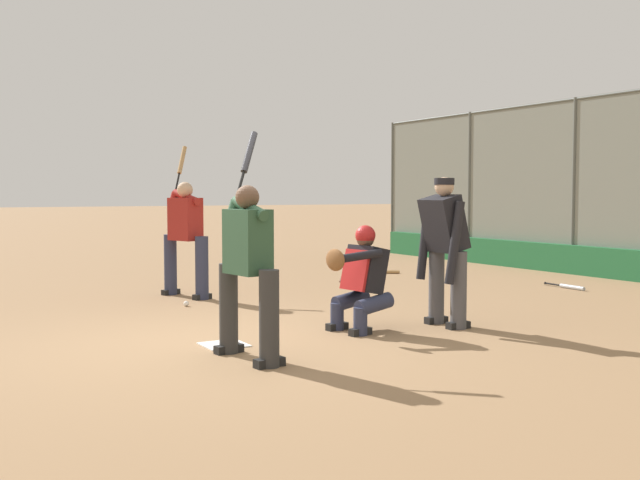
% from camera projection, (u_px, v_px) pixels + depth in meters
% --- Properties ---
extents(ground_plane, '(160.00, 160.00, 0.00)m').
position_uv_depth(ground_plane, '(224.00, 345.00, 7.58)').
color(ground_plane, '#93704C').
extents(home_plate_marker, '(0.43, 0.43, 0.01)m').
position_uv_depth(home_plate_marker, '(224.00, 345.00, 7.58)').
color(home_plate_marker, white).
rests_on(home_plate_marker, ground_plane).
extents(batter_at_plate, '(1.07, 0.57, 2.16)m').
position_uv_depth(batter_at_plate, '(248.00, 265.00, 6.87)').
color(batter_at_plate, '#333333').
rests_on(batter_at_plate, ground_plane).
extents(catcher_behind_plate, '(0.65, 0.76, 1.18)m').
position_uv_depth(catcher_behind_plate, '(360.00, 276.00, 8.32)').
color(catcher_behind_plate, '#2D334C').
rests_on(catcher_behind_plate, ground_plane).
extents(umpire_home, '(0.70, 0.43, 1.72)m').
position_uv_depth(umpire_home, '(445.00, 246.00, 8.60)').
color(umpire_home, '#4C4C51').
rests_on(umpire_home, ground_plane).
extents(batter_on_deck, '(1.16, 0.55, 2.27)m').
position_uv_depth(batter_on_deck, '(185.00, 234.00, 11.05)').
color(batter_on_deck, '#2D334C').
rests_on(batter_on_deck, ground_plane).
extents(spare_bat_near_backstop, '(0.48, 0.79, 0.07)m').
position_uv_depth(spare_bat_near_backstop, '(383.00, 272.00, 14.32)').
color(spare_bat_near_backstop, black).
rests_on(spare_bat_near_backstop, ground_plane).
extents(spare_bat_first_base_side, '(0.88, 0.12, 0.07)m').
position_uv_depth(spare_bat_first_base_side, '(569.00, 287.00, 12.05)').
color(spare_bat_first_base_side, black).
rests_on(spare_bat_first_base_side, ground_plane).
extents(fielding_glove_on_dirt, '(0.30, 0.23, 0.11)m').
position_uv_depth(fielding_glove_on_dirt, '(455.00, 276.00, 13.37)').
color(fielding_glove_on_dirt, black).
rests_on(fielding_glove_on_dirt, ground_plane).
extents(baseball_loose, '(0.07, 0.07, 0.07)m').
position_uv_depth(baseball_loose, '(186.00, 304.00, 10.17)').
color(baseball_loose, white).
rests_on(baseball_loose, ground_plane).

